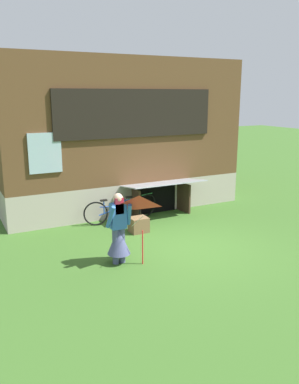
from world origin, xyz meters
The scene contains 7 objects.
ground_plane centered at (0.00, 0.00, 0.00)m, with size 60.00×60.00×0.00m, color #386023.
log_house centered at (0.00, 5.42, 2.42)m, with size 7.81×5.98×4.84m.
person centered at (-1.95, -0.13, 0.69)m, with size 0.61×0.52×1.63m.
kite centered at (-1.70, -0.67, 1.27)m, with size 1.03×1.07×1.53m.
bicycle_green centered at (-0.23, 2.65, 0.37)m, with size 1.63×0.48×0.77m.
bicycle_blue centered at (-1.03, 2.51, 0.37)m, with size 1.65×0.46×0.77m.
wooden_crate centered at (-0.64, 1.55, 0.21)m, with size 0.49×0.41×0.42m, color brown.
Camera 1 is at (-5.19, -7.92, 3.73)m, focal length 37.31 mm.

